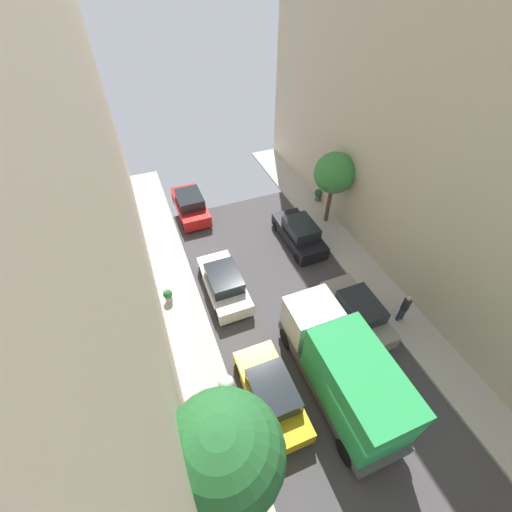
# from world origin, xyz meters

# --- Properties ---
(ground) EXTENTS (32.00, 32.00, 0.00)m
(ground) POSITION_xyz_m (0.00, 0.00, 0.00)
(ground) COLOR #423F42
(sidewalk_left) EXTENTS (2.00, 44.00, 0.15)m
(sidewalk_left) POSITION_xyz_m (-5.00, 0.00, 0.07)
(sidewalk_left) COLOR #B7B2A8
(sidewalk_left) RESTS_ON ground
(sidewalk_right) EXTENTS (2.00, 44.00, 0.15)m
(sidewalk_right) POSITION_xyz_m (5.00, 0.00, 0.07)
(sidewalk_right) COLOR #B7B2A8
(sidewalk_right) RESTS_ON ground
(parked_car_left_2) EXTENTS (1.78, 4.20, 1.57)m
(parked_car_left_2) POSITION_xyz_m (-2.70, 2.34, 0.72)
(parked_car_left_2) COLOR gold
(parked_car_left_2) RESTS_ON ground
(parked_car_left_3) EXTENTS (1.78, 4.20, 1.57)m
(parked_car_left_3) POSITION_xyz_m (-2.70, 8.52, 0.72)
(parked_car_left_3) COLOR white
(parked_car_left_3) RESTS_ON ground
(parked_car_left_4) EXTENTS (1.78, 4.20, 1.57)m
(parked_car_left_4) POSITION_xyz_m (-2.70, 15.88, 0.72)
(parked_car_left_4) COLOR red
(parked_car_left_4) RESTS_ON ground
(parked_car_right_2) EXTENTS (1.78, 4.20, 1.57)m
(parked_car_right_2) POSITION_xyz_m (2.70, 4.47, 0.72)
(parked_car_right_2) COLOR gray
(parked_car_right_2) RESTS_ON ground
(parked_car_right_3) EXTENTS (1.78, 4.20, 1.57)m
(parked_car_right_3) POSITION_xyz_m (2.70, 10.64, 0.72)
(parked_car_right_3) COLOR black
(parked_car_right_3) RESTS_ON ground
(delivery_truck) EXTENTS (2.26, 6.60, 3.38)m
(delivery_truck) POSITION_xyz_m (0.00, 1.74, 1.79)
(delivery_truck) COLOR #4C4C51
(delivery_truck) RESTS_ON ground
(pedestrian) EXTENTS (0.40, 0.36, 1.72)m
(pedestrian) POSITION_xyz_m (4.70, 3.68, 1.07)
(pedestrian) COLOR #2D334C
(pedestrian) RESTS_ON sidewalk_right
(street_tree_0) EXTENTS (3.14, 3.14, 6.12)m
(street_tree_0) POSITION_xyz_m (-5.19, -0.12, 4.67)
(street_tree_0) COLOR brown
(street_tree_0) RESTS_ON sidewalk_left
(street_tree_1) EXTENTS (2.40, 2.40, 4.68)m
(street_tree_1) POSITION_xyz_m (5.25, 11.78, 3.61)
(street_tree_1) COLOR brown
(street_tree_1) RESTS_ON sidewalk_right
(potted_plant_0) EXTENTS (0.46, 0.46, 0.75)m
(potted_plant_0) POSITION_xyz_m (-5.55, 8.93, 0.56)
(potted_plant_0) COLOR #B2A899
(potted_plant_0) RESTS_ON sidewalk_left
(potted_plant_2) EXTENTS (0.48, 0.48, 0.87)m
(potted_plant_2) POSITION_xyz_m (5.80, 13.96, 0.65)
(potted_plant_2) COLOR slate
(potted_plant_2) RESTS_ON sidewalk_right
(lamp_post) EXTENTS (0.44, 0.44, 5.16)m
(lamp_post) POSITION_xyz_m (-4.60, 1.38, 3.58)
(lamp_post) COLOR #26723F
(lamp_post) RESTS_ON sidewalk_left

